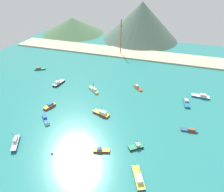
{
  "coord_description": "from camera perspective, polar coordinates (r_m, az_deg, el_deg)",
  "views": [
    {
      "loc": [
        33.35,
        -53.39,
        68.1
      ],
      "look_at": [
        2.85,
        41.26,
        2.53
      ],
      "focal_mm": 31.05,
      "sensor_mm": 36.0,
      "label": 1
    }
  ],
  "objects": [
    {
      "name": "fishing_boat_13",
      "position": [
        107.93,
        -3.11,
        -5.07
      ],
      "size": [
        10.31,
        5.46,
        6.36
      ],
      "color": "red",
      "rests_on": "ground"
    },
    {
      "name": "fishing_boat_4",
      "position": [
        105.54,
        21.83,
        -9.28
      ],
      "size": [
        8.18,
        2.73,
        1.76
      ],
      "color": "red",
      "rests_on": "ground"
    },
    {
      "name": "fishing_boat_9",
      "position": [
        91.24,
        7.1,
        -14.53
      ],
      "size": [
        7.2,
        6.27,
        4.58
      ],
      "color": "#232328",
      "rests_on": "ground"
    },
    {
      "name": "fishing_boat_2",
      "position": [
        110.18,
        -19.03,
        -6.31
      ],
      "size": [
        8.42,
        8.19,
        3.04
      ],
      "color": "silver",
      "rests_on": "ground"
    },
    {
      "name": "fishing_boat_1",
      "position": [
        128.86,
        -5.43,
        1.84
      ],
      "size": [
        9.3,
        7.86,
        6.87
      ],
      "color": "silver",
      "rests_on": "ground"
    },
    {
      "name": "ground",
      "position": [
        112.86,
        -3.14,
        -3.93
      ],
      "size": [
        260.0,
        280.0,
        0.5
      ],
      "color": "teal"
    },
    {
      "name": "fishing_boat_5",
      "position": [
        167.86,
        -20.55,
        7.55
      ],
      "size": [
        8.96,
        6.27,
        4.34
      ],
      "color": "#14478C",
      "rests_on": "ground"
    },
    {
      "name": "fishing_boat_7",
      "position": [
        101.88,
        -26.49,
        -12.2
      ],
      "size": [
        6.74,
        9.63,
        7.05
      ],
      "color": "#14478C",
      "rests_on": "ground"
    },
    {
      "name": "fishing_boat_12",
      "position": [
        124.69,
        21.02,
        -1.79
      ],
      "size": [
        4.51,
        10.07,
        5.12
      ],
      "color": "#198466",
      "rests_on": "ground"
    },
    {
      "name": "buoy_1",
      "position": [
        92.48,
        -17.25,
        -15.91
      ],
      "size": [
        1.01,
        1.01,
        1.01
      ],
      "color": "red",
      "rests_on": "ground"
    },
    {
      "name": "beach_strip",
      "position": [
        188.86,
        6.65,
        12.24
      ],
      "size": [
        247.0,
        24.99,
        1.2
      ],
      "primitive_type": "cube",
      "color": "#C6B793",
      "rests_on": "ground"
    },
    {
      "name": "fishing_boat_0",
      "position": [
        89.28,
        -3.21,
        -15.69
      ],
      "size": [
        7.72,
        4.11,
        6.02
      ],
      "color": "red",
      "rests_on": "ground"
    },
    {
      "name": "fishing_boat_6",
      "position": [
        119.02,
        -17.85,
        -2.79
      ],
      "size": [
        5.21,
        7.81,
        2.78
      ],
      "color": "red",
      "rests_on": "ground"
    },
    {
      "name": "hill_west",
      "position": [
        260.13,
        -11.46,
        19.7
      ],
      "size": [
        76.27,
        76.27,
        18.36
      ],
      "color": "#476B47",
      "rests_on": "ground"
    },
    {
      "name": "fishing_boat_8",
      "position": [
        81.31,
        7.79,
        -22.78
      ],
      "size": [
        7.25,
        10.91,
        7.13
      ],
      "color": "#14478C",
      "rests_on": "ground"
    },
    {
      "name": "hill_central",
      "position": [
        229.36,
        8.63,
        20.92
      ],
      "size": [
        83.63,
        83.63,
        39.75
      ],
      "color": "#4C6656",
      "rests_on": "ground"
    },
    {
      "name": "radio_tower",
      "position": [
        184.7,
        2.63,
        16.99
      ],
      "size": [
        3.14,
        2.51,
        31.41
      ],
      "color": "#B7332D",
      "rests_on": "ground"
    },
    {
      "name": "fishing_boat_3",
      "position": [
        134.24,
        24.74,
        -0.05
      ],
      "size": [
        10.96,
        3.73,
        4.95
      ],
      "color": "#1E5BA8",
      "rests_on": "ground"
    },
    {
      "name": "fishing_boat_11",
      "position": [
        132.17,
        7.53,
        2.46
      ],
      "size": [
        7.49,
        7.05,
        2.45
      ],
      "color": "gold",
      "rests_on": "ground"
    },
    {
      "name": "fishing_boat_14",
      "position": [
        141.22,
        -15.47,
        3.72
      ],
      "size": [
        4.71,
        10.3,
        2.87
      ],
      "color": "#232328",
      "rests_on": "ground"
    }
  ]
}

